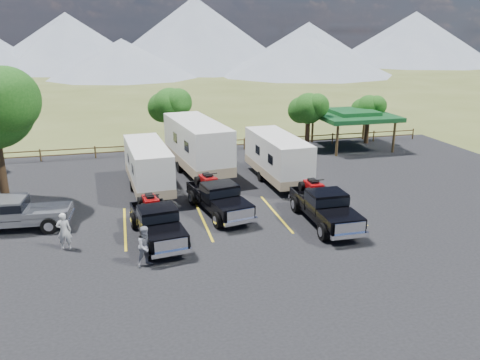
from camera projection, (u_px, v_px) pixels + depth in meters
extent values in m
plane|color=#4A5323|center=(261.00, 250.00, 21.29)|extent=(320.00, 320.00, 0.00)
cube|color=black|center=(245.00, 224.00, 24.05)|extent=(44.00, 34.00, 0.04)
cube|color=gold|center=(125.00, 228.00, 23.58)|extent=(0.12, 5.50, 0.01)
cube|color=gold|center=(203.00, 220.00, 24.51)|extent=(0.12, 5.50, 0.01)
cube|color=gold|center=(276.00, 213.00, 25.43)|extent=(0.12, 5.50, 0.01)
cube|color=gold|center=(343.00, 207.00, 26.36)|extent=(0.12, 5.50, 0.01)
cylinder|color=black|center=(1.00, 168.00, 26.03)|extent=(0.48, 0.48, 4.48)
sphere|color=#174B12|center=(6.00, 100.00, 24.34)|extent=(3.52, 3.52, 3.52)
cylinder|color=black|center=(307.00, 134.00, 38.65)|extent=(0.39, 0.39, 2.80)
sphere|color=#174B12|center=(308.00, 108.00, 38.01)|extent=(2.52, 2.52, 2.52)
sphere|color=#174B12|center=(317.00, 106.00, 37.64)|extent=(1.98, 1.98, 1.98)
sphere|color=#174B12|center=(301.00, 110.00, 38.32)|extent=(2.16, 2.16, 2.16)
cylinder|color=black|center=(367.00, 130.00, 41.01)|extent=(0.38, 0.38, 2.52)
sphere|color=#174B12|center=(369.00, 108.00, 40.43)|extent=(2.24, 2.24, 2.24)
sphere|color=#174B12|center=(376.00, 106.00, 40.10)|extent=(1.76, 1.76, 1.76)
sphere|color=#174B12|center=(362.00, 109.00, 40.70)|extent=(1.92, 1.92, 1.92)
cylinder|color=black|center=(171.00, 134.00, 37.91)|extent=(0.41, 0.41, 3.08)
sphere|color=#174B12|center=(170.00, 105.00, 37.21)|extent=(2.80, 2.80, 2.80)
sphere|color=#174B12|center=(178.00, 102.00, 36.79)|extent=(2.20, 2.20, 2.20)
sphere|color=#174B12|center=(163.00, 107.00, 37.55)|extent=(2.40, 2.40, 2.40)
cylinder|color=brown|center=(40.00, 155.00, 35.45)|extent=(0.12, 0.12, 1.00)
cylinder|color=brown|center=(95.00, 152.00, 36.38)|extent=(0.12, 0.12, 1.00)
cylinder|color=brown|center=(147.00, 149.00, 37.30)|extent=(0.12, 0.12, 1.00)
cylinder|color=brown|center=(197.00, 146.00, 38.23)|extent=(0.12, 0.12, 1.00)
cylinder|color=brown|center=(244.00, 144.00, 39.16)|extent=(0.12, 0.12, 1.00)
cylinder|color=brown|center=(289.00, 141.00, 40.08)|extent=(0.12, 0.12, 1.00)
cylinder|color=brown|center=(332.00, 139.00, 41.01)|extent=(0.12, 0.12, 1.00)
cylinder|color=brown|center=(374.00, 136.00, 41.93)|extent=(0.12, 0.12, 1.00)
cylinder|color=brown|center=(413.00, 134.00, 42.86)|extent=(0.12, 0.12, 1.00)
cube|color=brown|center=(221.00, 146.00, 38.71)|extent=(36.00, 0.06, 0.08)
cube|color=brown|center=(221.00, 141.00, 38.59)|extent=(36.00, 0.06, 0.08)
cylinder|color=brown|center=(337.00, 140.00, 36.72)|extent=(0.20, 0.20, 2.60)
cylinder|color=brown|center=(313.00, 128.00, 41.34)|extent=(0.20, 0.20, 2.60)
cylinder|color=brown|center=(394.00, 137.00, 37.88)|extent=(0.20, 0.20, 2.60)
cylinder|color=brown|center=(364.00, 126.00, 42.50)|extent=(0.20, 0.20, 2.60)
cube|color=#175125|center=(353.00, 116.00, 39.17)|extent=(6.20, 6.20, 0.35)
cube|color=#175125|center=(353.00, 112.00, 39.08)|extent=(3.50, 3.50, 0.35)
cone|color=gray|center=(68.00, 41.00, 118.48)|extent=(44.00, 44.00, 14.00)
cone|color=gray|center=(195.00, 33.00, 121.58)|extent=(52.00, 52.00, 18.00)
cone|color=gray|center=(308.00, 44.00, 135.91)|extent=(40.00, 40.00, 12.00)
cone|color=gray|center=(414.00, 38.00, 139.17)|extent=(50.00, 50.00, 15.00)
cone|color=gray|center=(122.00, 58.00, 99.30)|extent=(32.00, 32.00, 8.00)
cone|color=gray|center=(304.00, 54.00, 105.64)|extent=(40.00, 40.00, 9.00)
cube|color=black|center=(158.00, 228.00, 22.12)|extent=(2.33, 5.28, 0.32)
cube|color=black|center=(166.00, 236.00, 20.50)|extent=(1.92, 1.83, 0.45)
cube|color=black|center=(158.00, 216.00, 21.83)|extent=(1.86, 1.61, 0.90)
cube|color=black|center=(158.00, 214.00, 21.78)|extent=(1.90, 1.67, 0.40)
cube|color=black|center=(151.00, 212.00, 23.47)|extent=(2.00, 2.36, 0.49)
cube|color=white|center=(171.00, 245.00, 19.70)|extent=(1.43, 0.27, 0.49)
cube|color=white|center=(172.00, 253.00, 19.76)|extent=(1.76, 0.40, 0.20)
cube|color=white|center=(147.00, 210.00, 24.51)|extent=(1.76, 0.38, 0.20)
cylinder|color=black|center=(148.00, 250.00, 20.30)|extent=(0.38, 0.84, 0.81)
cylinder|color=black|center=(185.00, 244.00, 20.90)|extent=(0.38, 0.84, 0.81)
cylinder|color=black|center=(134.00, 221.00, 23.43)|extent=(0.38, 0.84, 0.81)
cylinder|color=black|center=(167.00, 216.00, 24.03)|extent=(0.38, 0.84, 0.81)
cube|color=maroon|center=(150.00, 200.00, 23.28)|extent=(0.78, 1.24, 0.31)
cube|color=black|center=(150.00, 196.00, 23.21)|extent=(0.45, 0.71, 0.16)
cube|color=maroon|center=(152.00, 202.00, 22.82)|extent=(0.75, 0.41, 0.20)
cylinder|color=black|center=(151.00, 195.00, 22.80)|extent=(0.81, 0.16, 0.05)
cylinder|color=black|center=(144.00, 208.00, 22.76)|extent=(0.30, 0.53, 0.50)
cylinder|color=black|center=(160.00, 206.00, 23.05)|extent=(0.30, 0.53, 0.50)
cylinder|color=black|center=(140.00, 202.00, 23.63)|extent=(0.30, 0.53, 0.50)
cylinder|color=black|center=(156.00, 200.00, 23.92)|extent=(0.30, 0.53, 0.50)
cube|color=black|center=(219.00, 203.00, 25.33)|extent=(2.70, 5.48, 0.33)
cube|color=black|center=(233.00, 208.00, 23.71)|extent=(2.06, 1.98, 0.46)
cube|color=black|center=(220.00, 192.00, 25.03)|extent=(1.98, 1.75, 0.92)
cube|color=black|center=(220.00, 190.00, 24.99)|extent=(2.03, 1.81, 0.41)
cube|color=black|center=(208.00, 190.00, 26.68)|extent=(2.17, 2.52, 0.51)
cube|color=white|center=(241.00, 215.00, 22.91)|extent=(1.46, 0.36, 0.51)
cube|color=white|center=(241.00, 222.00, 22.97)|extent=(1.80, 0.52, 0.20)
cube|color=white|center=(201.00, 189.00, 27.72)|extent=(1.80, 0.50, 0.20)
cylinder|color=black|center=(218.00, 220.00, 23.46)|extent=(0.44, 0.87, 0.83)
cylinder|color=black|center=(248.00, 215.00, 24.17)|extent=(0.44, 0.87, 0.83)
cylinder|color=black|center=(193.00, 198.00, 26.60)|extent=(0.44, 0.87, 0.83)
cylinder|color=black|center=(221.00, 193.00, 27.31)|extent=(0.44, 0.87, 0.83)
cube|color=maroon|center=(207.00, 179.00, 26.49)|extent=(0.87, 1.30, 0.32)
cube|color=black|center=(207.00, 175.00, 26.42)|extent=(0.50, 0.75, 0.17)
cube|color=maroon|center=(211.00, 180.00, 26.03)|extent=(0.79, 0.46, 0.20)
cylinder|color=black|center=(210.00, 174.00, 26.01)|extent=(0.82, 0.22, 0.06)
cylinder|color=black|center=(204.00, 186.00, 25.94)|extent=(0.34, 0.55, 0.52)
cylinder|color=black|center=(218.00, 184.00, 26.28)|extent=(0.34, 0.55, 0.52)
cylinder|color=black|center=(198.00, 181.00, 26.81)|extent=(0.34, 0.55, 0.52)
cylinder|color=black|center=(211.00, 179.00, 27.15)|extent=(0.34, 0.55, 0.52)
cube|color=black|center=(325.00, 212.00, 23.96)|extent=(1.79, 5.44, 0.34)
cube|color=black|center=(341.00, 219.00, 22.16)|extent=(1.84, 1.73, 0.48)
cube|color=black|center=(326.00, 201.00, 23.65)|extent=(1.80, 1.50, 0.95)
cube|color=black|center=(327.00, 198.00, 23.60)|extent=(1.84, 1.55, 0.43)
cube|color=black|center=(312.00, 197.00, 25.47)|extent=(1.84, 2.30, 0.52)
cube|color=white|center=(350.00, 228.00, 21.28)|extent=(1.52, 0.09, 0.52)
cube|color=white|center=(350.00, 236.00, 21.34)|extent=(1.87, 0.18, 0.21)
cube|color=white|center=(304.00, 195.00, 26.62)|extent=(1.87, 0.16, 0.21)
cylinder|color=black|center=(323.00, 232.00, 22.07)|extent=(0.29, 0.86, 0.86)
cylinder|color=black|center=(358.00, 228.00, 22.47)|extent=(0.29, 0.86, 0.86)
cylinder|color=black|center=(295.00, 204.00, 25.56)|extent=(0.29, 0.86, 0.86)
cylinder|color=black|center=(326.00, 202.00, 25.96)|extent=(0.29, 0.86, 0.86)
cube|color=maroon|center=(313.00, 185.00, 25.27)|extent=(0.67, 1.24, 0.33)
cube|color=black|center=(313.00, 181.00, 25.20)|extent=(0.39, 0.72, 0.17)
cube|color=maroon|center=(317.00, 187.00, 24.76)|extent=(0.76, 0.34, 0.21)
cylinder|color=black|center=(316.00, 180.00, 24.75)|extent=(0.86, 0.06, 0.06)
cylinder|color=black|center=(309.00, 192.00, 24.75)|extent=(0.25, 0.53, 0.53)
cylinder|color=black|center=(324.00, 191.00, 24.94)|extent=(0.25, 0.53, 0.53)
cylinder|color=black|center=(302.00, 186.00, 25.72)|extent=(0.25, 0.53, 0.53)
cylinder|color=black|center=(316.00, 185.00, 25.91)|extent=(0.25, 0.53, 0.53)
cube|color=white|center=(148.00, 164.00, 28.59)|extent=(2.67, 6.88, 2.42)
cube|color=gray|center=(149.00, 179.00, 28.88)|extent=(2.70, 6.92, 0.54)
cube|color=black|center=(133.00, 169.00, 26.67)|extent=(0.08, 0.81, 0.54)
cube|color=black|center=(170.00, 166.00, 27.33)|extent=(0.08, 0.81, 0.54)
cylinder|color=black|center=(132.00, 186.00, 28.95)|extent=(0.27, 0.64, 0.63)
cylinder|color=black|center=(165.00, 183.00, 29.56)|extent=(0.27, 0.64, 0.63)
cube|color=black|center=(160.00, 206.00, 25.20)|extent=(0.23, 1.62, 0.09)
cube|color=white|center=(197.00, 142.00, 32.41)|extent=(3.76, 8.55, 2.97)
cube|color=gray|center=(197.00, 159.00, 32.76)|extent=(3.80, 8.59, 0.66)
cube|color=black|center=(186.00, 146.00, 30.02)|extent=(0.16, 0.98, 0.66)
cube|color=black|center=(225.00, 143.00, 30.98)|extent=(0.16, 0.98, 0.66)
cylinder|color=black|center=(179.00, 167.00, 32.78)|extent=(0.38, 0.80, 0.77)
cylinder|color=black|center=(213.00, 163.00, 33.67)|extent=(0.38, 0.80, 0.77)
cube|color=black|center=(222.00, 185.00, 28.36)|extent=(0.41, 1.98, 0.11)
cube|color=white|center=(277.00, 155.00, 30.40)|extent=(2.53, 7.08, 2.52)
cube|color=gray|center=(277.00, 169.00, 30.70)|extent=(2.55, 7.12, 0.56)
cube|color=black|center=(270.00, 159.00, 28.42)|extent=(0.05, 0.84, 0.56)
cube|color=black|center=(304.00, 157.00, 29.03)|extent=(0.05, 0.84, 0.56)
cylinder|color=black|center=(260.00, 176.00, 30.81)|extent=(0.26, 0.66, 0.65)
cylinder|color=black|center=(290.00, 174.00, 31.38)|extent=(0.26, 0.66, 0.65)
cube|color=black|center=(304.00, 195.00, 26.84)|extent=(0.18, 1.68, 0.09)
cube|color=gray|center=(15.00, 219.00, 23.24)|extent=(5.17, 1.97, 0.32)
cube|color=gray|center=(11.00, 207.00, 23.02)|extent=(1.50, 1.76, 0.89)
cube|color=black|center=(10.00, 204.00, 22.98)|extent=(1.55, 1.80, 0.40)
cube|color=gray|center=(48.00, 212.00, 23.43)|extent=(2.24, 1.85, 0.49)
cube|color=white|center=(71.00, 216.00, 23.70)|extent=(0.26, 1.75, 0.20)
cylinder|color=black|center=(56.00, 213.00, 24.37)|extent=(0.82, 0.32, 0.80)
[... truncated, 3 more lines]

